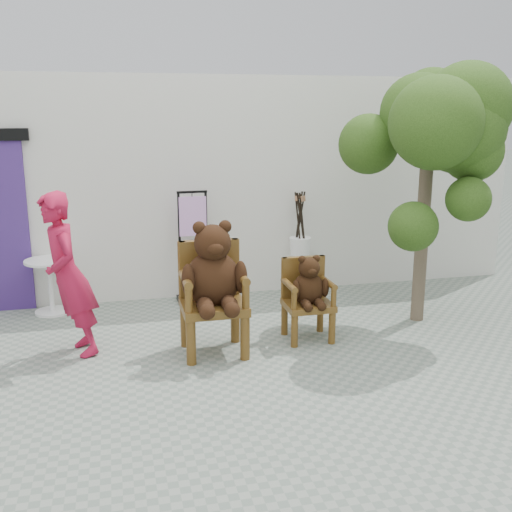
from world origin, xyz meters
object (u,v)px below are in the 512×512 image
(person, at_px, (68,276))
(stool_bucket, at_px, (300,250))
(display_stand, at_px, (194,260))
(cafe_table, at_px, (50,280))
(chair_big, at_px, (213,279))
(chair_small, at_px, (308,290))
(tree, at_px, (440,126))

(person, distance_m, stool_bucket, 3.36)
(display_stand, xyz_separation_m, stool_bucket, (1.50, 0.00, 0.06))
(cafe_table, bearing_deg, chair_big, -44.13)
(person, distance_m, display_stand, 2.15)
(cafe_table, distance_m, display_stand, 1.85)
(display_stand, bearing_deg, stool_bucket, -2.07)
(chair_big, xyz_separation_m, stool_bucket, (1.53, 1.80, -0.17))
(chair_small, distance_m, stool_bucket, 1.70)
(person, bearing_deg, chair_big, 62.49)
(display_stand, xyz_separation_m, tree, (2.66, -1.48, 1.77))
(stool_bucket, distance_m, tree, 2.55)
(person, bearing_deg, chair_small, 70.48)
(chair_big, xyz_separation_m, display_stand, (0.03, 1.79, -0.23))
(cafe_table, bearing_deg, chair_small, -28.89)
(chair_small, xyz_separation_m, stool_bucket, (0.43, 1.65, 0.07))
(person, relative_size, display_stand, 1.15)
(tree, bearing_deg, cafe_table, 162.25)
(person, bearing_deg, display_stand, 118.66)
(chair_big, relative_size, person, 0.83)
(stool_bucket, bearing_deg, person, -153.22)
(chair_small, relative_size, stool_bucket, 0.68)
(tree, bearing_deg, chair_small, -174.15)
(tree, bearing_deg, display_stand, 150.91)
(stool_bucket, xyz_separation_m, tree, (1.17, -1.48, 1.72))
(person, xyz_separation_m, stool_bucket, (3.00, 1.51, -0.23))
(chair_small, height_order, display_stand, display_stand)
(chair_big, bearing_deg, person, 169.00)
(chair_big, distance_m, person, 1.50)
(stool_bucket, bearing_deg, display_stand, -179.90)
(person, xyz_separation_m, tree, (4.16, 0.03, 1.49))
(cafe_table, distance_m, tree, 5.11)
(chair_small, distance_m, cafe_table, 3.33)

